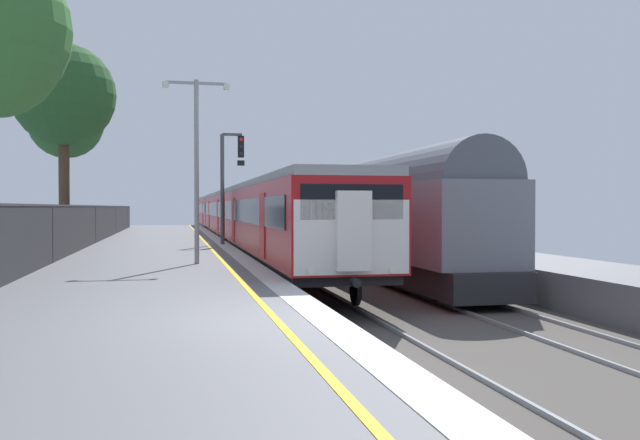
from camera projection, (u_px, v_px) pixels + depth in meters
ground at (460, 351)px, 10.94m from camera, size 17.40×110.00×1.21m
commuter_train_at_platform at (234, 214)px, 45.03m from camera, size 2.83×61.23×3.81m
freight_train_adjacent_track at (353, 212)px, 30.75m from camera, size 2.60×27.87×4.54m
signal_gantry at (228, 175)px, 31.20m from camera, size 1.10×0.24×5.09m
platform_lamp_mid at (197, 155)px, 20.38m from camera, size 2.00×0.20×5.51m
background_tree_centre at (66, 123)px, 35.35m from camera, size 3.88×3.88×8.13m
background_tree_right at (63, 97)px, 28.07m from camera, size 4.23×4.23×8.46m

